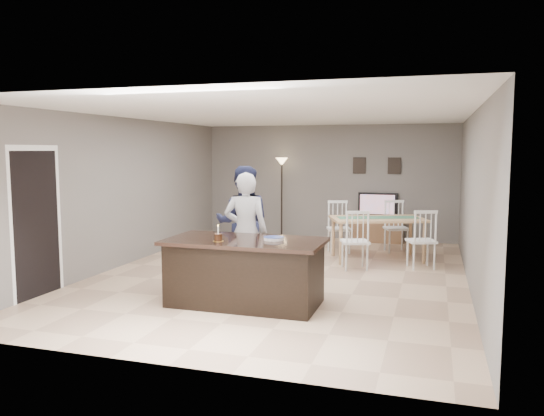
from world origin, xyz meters
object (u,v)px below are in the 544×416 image
(woman, at_px, (246,232))
(man, at_px, (243,223))
(television, at_px, (378,204))
(floor_lamp, at_px, (282,176))
(birthday_cake, at_px, (218,237))
(plate_stack, at_px, (274,238))
(dining_table, at_px, (377,225))
(kitchen_island, at_px, (245,272))
(tv_console, at_px, (377,229))

(woman, bearing_deg, man, -76.51)
(television, bearing_deg, floor_lamp, 3.15)
(birthday_cake, relative_size, plate_stack, 0.79)
(birthday_cake, relative_size, floor_lamp, 0.11)
(television, xyz_separation_m, dining_table, (0.22, -2.10, -0.19))
(woman, distance_m, man, 0.75)
(birthday_cake, height_order, plate_stack, birthday_cake)
(woman, distance_m, birthday_cake, 0.91)
(kitchen_island, bearing_deg, floor_lamp, 100.95)
(plate_stack, xyz_separation_m, floor_lamp, (-1.45, 5.44, 0.57))
(floor_lamp, bearing_deg, birthday_cake, -82.32)
(woman, height_order, man, man)
(woman, relative_size, floor_lamp, 0.93)
(television, height_order, dining_table, television)
(man, bearing_deg, woman, 99.93)
(tv_console, relative_size, woman, 0.67)
(kitchen_island, bearing_deg, dining_table, 68.16)
(tv_console, distance_m, woman, 5.14)
(man, height_order, birthday_cake, man)
(woman, height_order, floor_lamp, floor_lamp)
(tv_console, relative_size, television, 1.31)
(dining_table, xyz_separation_m, floor_lamp, (-2.48, 1.98, 0.82))
(dining_table, relative_size, floor_lamp, 1.25)
(television, bearing_deg, kitchen_island, 77.99)
(dining_table, bearing_deg, man, -152.06)
(television, relative_size, birthday_cake, 4.14)
(television, relative_size, dining_table, 0.38)
(television, distance_m, floor_lamp, 2.36)
(tv_console, bearing_deg, television, 90.00)
(tv_console, xyz_separation_m, dining_table, (0.22, -2.03, 0.38))
(tv_console, distance_m, dining_table, 2.08)
(birthday_cake, bearing_deg, television, 75.76)
(birthday_cake, relative_size, dining_table, 0.09)
(kitchen_island, relative_size, plate_stack, 7.73)
(plate_stack, bearing_deg, birthday_cake, -155.33)
(kitchen_island, relative_size, man, 1.16)
(man, xyz_separation_m, birthday_cake, (0.24, -1.59, 0.02))
(tv_console, relative_size, birthday_cake, 5.43)
(kitchen_island, xyz_separation_m, man, (-0.53, 1.35, 0.47))
(kitchen_island, bearing_deg, television, 77.99)
(woman, relative_size, man, 0.96)
(birthday_cake, distance_m, plate_stack, 0.75)
(birthday_cake, bearing_deg, tv_console, 75.60)
(floor_lamp, bearing_deg, kitchen_island, -79.05)
(television, height_order, plate_stack, television)
(television, distance_m, birthday_cake, 6.07)
(kitchen_island, xyz_separation_m, plate_stack, (0.39, 0.07, 0.47))
(tv_console, distance_m, floor_lamp, 2.56)
(man, relative_size, birthday_cake, 8.40)
(tv_console, distance_m, man, 4.60)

